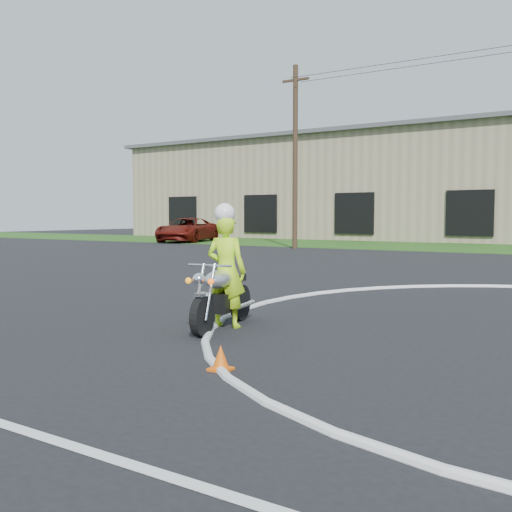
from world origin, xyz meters
The scene contains 4 objects.
primary_motorcycle centered at (-5.26, 0.45, 0.52)m, with size 0.71×2.04×1.08m.
rider_primary_grp centered at (-5.27, 0.59, 0.97)m, with size 0.73×0.55×2.00m.
pickup_grp centered at (-25.29, 24.27, 0.84)m, with size 4.35×6.59×1.68m.
warehouse centered at (-18.00, 39.99, 4.16)m, with size 41.00×17.00×8.30m.
Camera 1 is at (0.01, -6.89, 1.79)m, focal length 40.00 mm.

